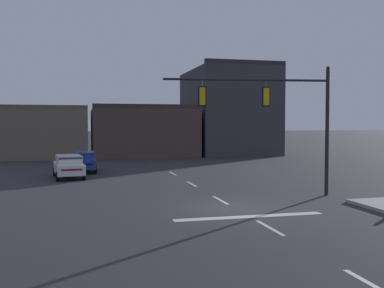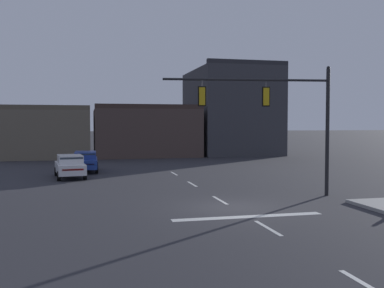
% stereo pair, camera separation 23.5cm
% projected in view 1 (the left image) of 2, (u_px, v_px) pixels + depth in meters
% --- Properties ---
extents(ground_plane, '(400.00, 400.00, 0.00)m').
position_uv_depth(ground_plane, '(234.00, 208.00, 20.05)').
color(ground_plane, '#2B2B30').
extents(stop_bar_paint, '(6.40, 0.50, 0.01)m').
position_uv_depth(stop_bar_paint, '(250.00, 216.00, 18.11)').
color(stop_bar_paint, silver).
rests_on(stop_bar_paint, ground).
extents(lane_centreline, '(0.16, 26.40, 0.01)m').
position_uv_depth(lane_centreline, '(220.00, 200.00, 21.99)').
color(lane_centreline, silver).
rests_on(lane_centreline, ground).
extents(signal_mast_near_side, '(8.70, 1.31, 6.82)m').
position_uv_depth(signal_mast_near_side, '(280.00, 109.00, 23.00)').
color(signal_mast_near_side, black).
rests_on(signal_mast_near_side, ground).
extents(car_lot_nearside, '(1.99, 4.49, 1.61)m').
position_uv_depth(car_lot_nearside, '(84.00, 161.00, 34.69)').
color(car_lot_nearside, navy).
rests_on(car_lot_nearside, ground).
extents(car_lot_middle, '(2.34, 4.61, 1.61)m').
position_uv_depth(car_lot_middle, '(69.00, 166.00, 30.86)').
color(car_lot_middle, silver).
rests_on(car_lot_middle, ground).
extents(building_row, '(32.90, 13.33, 11.01)m').
position_uv_depth(building_row, '(172.00, 122.00, 54.13)').
color(building_row, '#665B4C').
rests_on(building_row, ground).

